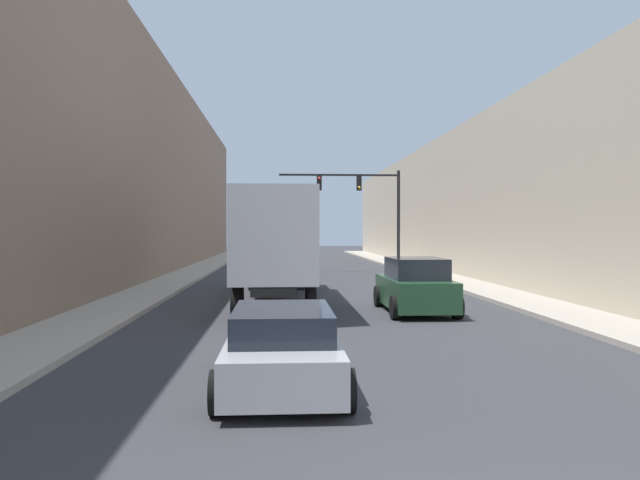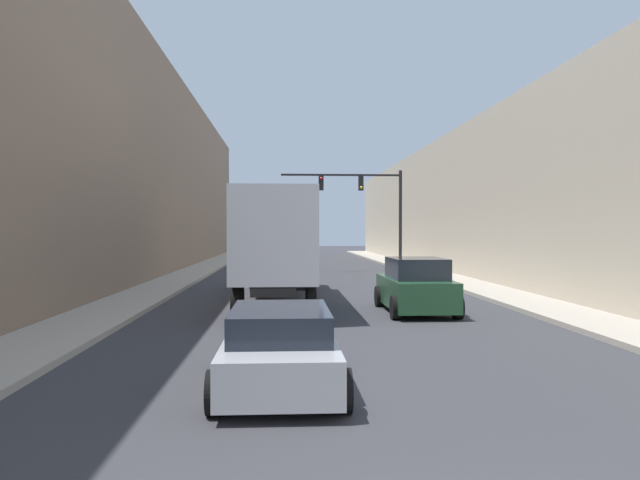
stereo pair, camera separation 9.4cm
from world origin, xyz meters
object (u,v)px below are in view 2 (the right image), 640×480
Objects in this scene: semi_truck at (276,241)px; suv_car at (415,287)px; traffic_signal_gantry at (371,201)px; sedan_car at (280,348)px.

semi_truck reaches higher than suv_car.
semi_truck is 1.70× the size of traffic_signal_gantry.
suv_car is (4.20, 9.08, 0.18)m from sedan_car.
traffic_signal_gantry reaches higher than sedan_car.
sedan_car is at bearing -100.93° from traffic_signal_gantry.
traffic_signal_gantry is at bearing 70.22° from semi_truck.
sedan_car is 1.02× the size of suv_car.
traffic_signal_gantry is (5.69, 15.83, 2.25)m from semi_truck.
sedan_car is 0.60× the size of traffic_signal_gantry.
suv_car is at bearing -93.78° from traffic_signal_gantry.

